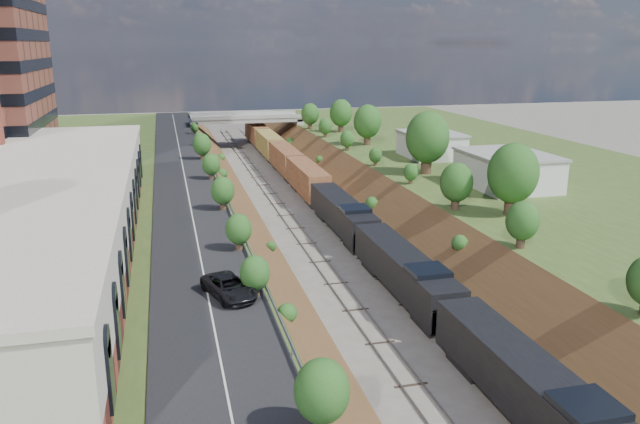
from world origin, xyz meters
TOP-DOWN VIEW (x-y plane):
  - platform_left at (-33.00, 60.00)m, footprint 44.00×180.00m
  - platform_right at (33.00, 60.00)m, footprint 44.00×180.00m
  - embankment_left at (-11.00, 60.00)m, footprint 10.00×180.00m
  - embankment_right at (11.00, 60.00)m, footprint 10.00×180.00m
  - rail_left_track at (-2.60, 60.00)m, footprint 1.58×180.00m
  - rail_right_track at (2.60, 60.00)m, footprint 1.58×180.00m
  - road at (-15.50, 60.00)m, footprint 8.00×180.00m
  - guardrail at (-11.40, 59.80)m, footprint 0.10×171.00m
  - commercial_building at (-28.00, 38.00)m, footprint 14.30×62.30m
  - overpass at (0.00, 122.00)m, footprint 24.50×8.30m
  - white_building_near at (23.50, 52.00)m, footprint 9.00×12.00m
  - white_building_far at (23.00, 74.00)m, footprint 8.00×10.00m
  - tree_right_large at (17.00, 40.00)m, footprint 5.25×5.25m
  - tree_left_crest at (-11.80, 20.00)m, footprint 2.45×2.45m
  - freight_train at (2.60, 70.33)m, footprint 3.24×130.15m
  - suv at (-14.03, 24.83)m, footprint 4.07×5.85m

SIDE VIEW (x-z plane):
  - embankment_left at x=-11.00m, z-range -5.00..5.00m
  - embankment_right at x=11.00m, z-range -5.00..5.00m
  - rail_left_track at x=-2.60m, z-range 0.00..0.18m
  - rail_right_track at x=2.60m, z-range 0.00..0.18m
  - platform_left at x=-33.00m, z-range 0.00..5.00m
  - platform_right at x=33.00m, z-range 0.00..5.00m
  - freight_train at x=2.60m, z-range 0.30..5.09m
  - overpass at x=0.00m, z-range 1.22..8.62m
  - road at x=-15.50m, z-range 5.00..5.10m
  - guardrail at x=-11.40m, z-range 5.20..5.90m
  - suv at x=-14.03m, z-range 5.10..6.58m
  - white_building_far at x=23.00m, z-range 5.00..8.60m
  - white_building_near at x=23.50m, z-range 5.00..9.00m
  - tree_left_crest at x=-11.80m, z-range 5.26..8.82m
  - commercial_building at x=-28.00m, z-range 5.01..12.01m
  - tree_right_large at x=17.00m, z-range 5.58..13.19m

